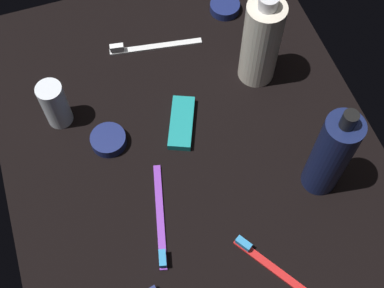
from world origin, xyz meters
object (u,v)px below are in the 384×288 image
snack_bar_teal (183,122)px  cream_tin_right (109,140)px  cream_tin_left (225,7)px  lotion_bottle (331,155)px  toothbrush_red (277,270)px  deodorant_stick (55,104)px  bodywash_bottle (261,42)px  toothbrush_purple (160,221)px  toothbrush_white (150,46)px

snack_bar_teal → cream_tin_right: bearing=110.5°
cream_tin_left → lotion_bottle: bearing=-177.5°
lotion_bottle → toothbrush_red: (-12.05, 12.80, -8.76)cm
lotion_bottle → toothbrush_red: 19.64cm
deodorant_stick → cream_tin_right: deodorant_stick is taller
lotion_bottle → cream_tin_left: bearing=2.5°
toothbrush_red → snack_bar_teal: bearing=10.5°
toothbrush_red → cream_tin_right: (30.28, 18.91, 0.41)cm
lotion_bottle → bodywash_bottle: lotion_bottle is taller
bodywash_bottle → deodorant_stick: 37.31cm
toothbrush_purple → cream_tin_right: same height
lotion_bottle → bodywash_bottle: (23.95, 1.71, -0.26)cm
toothbrush_red → toothbrush_white: bearing=7.2°
bodywash_bottle → cream_tin_right: bearing=100.8°
toothbrush_purple → cream_tin_left: 46.92cm
toothbrush_white → snack_bar_teal: bearing=-178.1°
toothbrush_white → cream_tin_right: size_ratio=2.90×
toothbrush_white → lotion_bottle: bearing=-152.3°
bodywash_bottle → snack_bar_teal: size_ratio=1.91×
cream_tin_left → cream_tin_right: (-22.31, 29.92, 0.12)cm
toothbrush_purple → cream_tin_left: size_ratio=2.95×
bodywash_bottle → toothbrush_white: size_ratio=1.11×
deodorant_stick → toothbrush_white: 22.68cm
bodywash_bottle → snack_bar_teal: (-6.34, 16.56, -8.35)cm
cream_tin_right → cream_tin_left: bearing=-53.3°
deodorant_stick → cream_tin_left: (14.71, -36.94, -3.89)cm
deodorant_stick → cream_tin_right: (-7.60, -7.02, -3.77)cm
lotion_bottle → toothbrush_red: bearing=133.3°
bodywash_bottle → toothbrush_red: bearing=162.9°
bodywash_bottle → toothbrush_purple: size_ratio=1.12×
toothbrush_purple → cream_tin_left: (39.26, -25.70, 0.29)cm
toothbrush_purple → bodywash_bottle: bearing=-48.7°
snack_bar_teal → cream_tin_right: 13.45cm
toothbrush_purple → cream_tin_left: bearing=-33.2°
bodywash_bottle → snack_bar_teal: bodywash_bottle is taller
deodorant_stick → toothbrush_red: size_ratio=0.61×
bodywash_bottle → cream_tin_left: size_ratio=3.29×
bodywash_bottle → toothbrush_white: (12.09, 17.19, -8.50)cm
deodorant_stick → toothbrush_white: size_ratio=0.53×
snack_bar_teal → toothbrush_purple: bearing=173.7°
bodywash_bottle → cream_tin_left: 18.51cm
lotion_bottle → cream_tin_left: size_ratio=3.50×
toothbrush_purple → snack_bar_teal: 18.74cm
deodorant_stick → snack_bar_teal: size_ratio=0.92×
deodorant_stick → cream_tin_right: 11.01cm
deodorant_stick → toothbrush_purple: size_ratio=0.54×
cream_tin_left → toothbrush_purple: bearing=146.8°
lotion_bottle → cream_tin_right: (18.23, 31.70, -8.35)cm
toothbrush_purple → cream_tin_right: bearing=14.0°
bodywash_bottle → cream_tin_right: bodywash_bottle is taller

